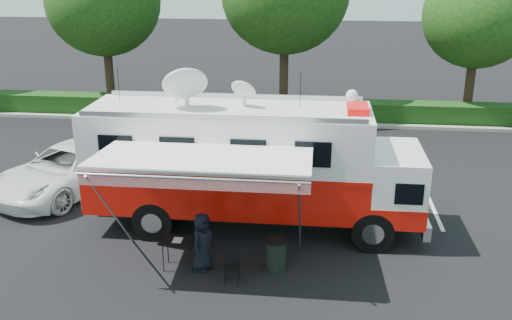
{
  "coord_description": "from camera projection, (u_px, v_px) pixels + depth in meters",
  "views": [
    {
      "loc": [
        1.74,
        -15.13,
        7.48
      ],
      "look_at": [
        0.0,
        0.5,
        1.9
      ],
      "focal_mm": 40.0,
      "sensor_mm": 36.0,
      "label": 1
    }
  ],
  "objects": [
    {
      "name": "ground_plane",
      "position": [
        254.0,
        226.0,
        16.85
      ],
      "size": [
        120.0,
        120.0,
        0.0
      ],
      "primitive_type": "plane",
      "color": "black",
      "rests_on": "ground"
    },
    {
      "name": "back_border",
      "position": [
        309.0,
        13.0,
        27.15
      ],
      "size": [
        60.0,
        6.14,
        8.87
      ],
      "color": "#9E998E",
      "rests_on": "ground_plane"
    },
    {
      "name": "stall_lines",
      "position": [
        250.0,
        187.0,
        19.71
      ],
      "size": [
        24.12,
        5.5,
        0.01
      ],
      "color": "silver",
      "rests_on": "ground_plane"
    },
    {
      "name": "command_truck",
      "position": [
        251.0,
        164.0,
        16.21
      ],
      "size": [
        9.52,
        2.62,
        4.57
      ],
      "color": "black",
      "rests_on": "ground_plane"
    },
    {
      "name": "awning",
      "position": [
        201.0,
        162.0,
        13.42
      ],
      "size": [
        5.2,
        2.68,
        3.14
      ],
      "color": "white",
      "rests_on": "ground_plane"
    },
    {
      "name": "white_suv",
      "position": [
        73.0,
        190.0,
        19.47
      ],
      "size": [
        4.52,
        6.23,
        1.57
      ],
      "primitive_type": "imported",
      "rotation": [
        0.0,
        0.0,
        -0.38
      ],
      "color": "white",
      "rests_on": "ground_plane"
    },
    {
      "name": "person",
      "position": [
        203.0,
        269.0,
        14.54
      ],
      "size": [
        0.74,
        0.88,
        1.53
      ],
      "primitive_type": "imported",
      "rotation": [
        0.0,
        0.0,
        1.17
      ],
      "color": "black",
      "rests_on": "ground_plane"
    },
    {
      "name": "folding_table",
      "position": [
        179.0,
        243.0,
        14.35
      ],
      "size": [
        1.02,
        0.83,
        0.76
      ],
      "color": "black",
      "rests_on": "ground_plane"
    },
    {
      "name": "folding_chair",
      "position": [
        233.0,
        264.0,
        13.82
      ],
      "size": [
        0.43,
        0.45,
        0.83
      ],
      "color": "black",
      "rests_on": "ground_plane"
    },
    {
      "name": "trash_bin",
      "position": [
        276.0,
        255.0,
        14.38
      ],
      "size": [
        0.56,
        0.56,
        0.83
      ],
      "color": "black",
      "rests_on": "ground_plane"
    }
  ]
}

